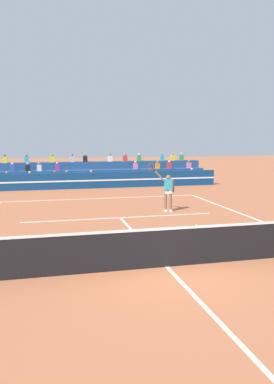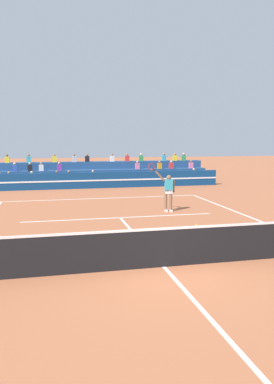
# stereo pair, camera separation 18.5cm
# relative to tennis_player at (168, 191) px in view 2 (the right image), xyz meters

# --- Properties ---
(ground_plane) EXTENTS (120.00, 120.00, 0.00)m
(ground_plane) POSITION_rel_tennis_player_xyz_m (-2.42, -7.31, -0.98)
(ground_plane) COLOR #AD603D
(court_lines) EXTENTS (11.10, 23.90, 0.01)m
(court_lines) POSITION_rel_tennis_player_xyz_m (-2.42, -7.31, -0.98)
(court_lines) COLOR white
(court_lines) RESTS_ON ground
(tennis_net) EXTENTS (12.00, 0.10, 1.10)m
(tennis_net) POSITION_rel_tennis_player_xyz_m (-2.42, -7.31, -0.44)
(tennis_net) COLOR #2D6B38
(tennis_net) RESTS_ON ground
(sponsor_banner_wall) EXTENTS (18.00, 0.26, 1.10)m
(sponsor_banner_wall) POSITION_rel_tennis_player_xyz_m (-2.42, 9.17, -0.43)
(sponsor_banner_wall) COLOR navy
(sponsor_banner_wall) RESTS_ON ground
(bleacher_stand) EXTENTS (17.94, 2.85, 2.28)m
(bleacher_stand) POSITION_rel_tennis_player_xyz_m (-2.42, 11.70, -0.33)
(bleacher_stand) COLOR navy
(bleacher_stand) RESTS_ON ground
(tennis_player) EXTENTS (1.32, 0.36, 2.32)m
(tennis_player) POSITION_rel_tennis_player_xyz_m (0.00, 0.00, 0.00)
(tennis_player) COLOR brown
(tennis_player) RESTS_ON ground
(tennis_ball) EXTENTS (0.07, 0.07, 0.07)m
(tennis_ball) POSITION_rel_tennis_player_xyz_m (0.17, -3.12, -0.95)
(tennis_ball) COLOR #C6DB33
(tennis_ball) RESTS_ON ground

